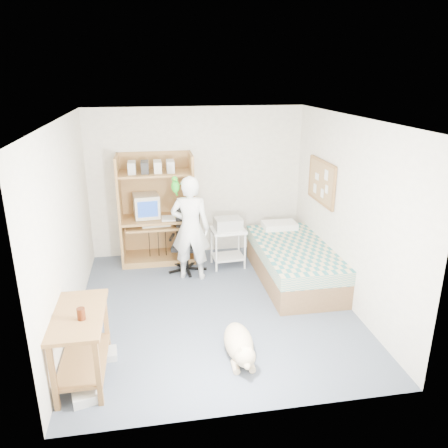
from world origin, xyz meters
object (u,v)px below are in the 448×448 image
at_px(computer_hutch, 157,213).
at_px(bed, 293,262).
at_px(office_chair, 187,249).
at_px(printer_cart, 228,241).
at_px(dog, 239,344).
at_px(side_desk, 81,336).
at_px(person, 190,228).

xyz_separation_m(computer_hutch, bed, (2.00, -1.12, -0.53)).
distance_m(office_chair, printer_cart, 0.67).
xyz_separation_m(dog, printer_cart, (0.31, 2.42, 0.26)).
bearing_deg(office_chair, bed, -8.52).
xyz_separation_m(side_desk, office_chair, (1.29, 2.46, -0.15)).
distance_m(bed, person, 1.64).
height_order(side_desk, office_chair, office_chair).
distance_m(bed, office_chair, 1.69).
bearing_deg(dog, bed, 56.65).
xyz_separation_m(computer_hutch, side_desk, (-0.85, -2.94, -0.33)).
relative_size(computer_hutch, side_desk, 1.80).
bearing_deg(person, side_desk, 72.41).
xyz_separation_m(person, printer_cart, (0.63, 0.32, -0.38)).
distance_m(bed, dog, 2.13).
bearing_deg(computer_hutch, dog, -74.38).
bearing_deg(side_desk, printer_cart, 51.72).
height_order(office_chair, printer_cart, office_chair).
xyz_separation_m(computer_hutch, person, (0.48, -0.78, -0.02)).
relative_size(office_chair, dog, 0.98).
relative_size(office_chair, printer_cart, 1.51).
bearing_deg(side_desk, person, 58.40).
relative_size(side_desk, printer_cart, 1.56).
bearing_deg(person, printer_cart, -138.93).
distance_m(bed, side_desk, 3.39).
relative_size(bed, printer_cart, 3.15).
bearing_deg(office_chair, person, -68.95).
distance_m(office_chair, dog, 2.44).
relative_size(side_desk, office_chair, 1.03).
relative_size(computer_hutch, dog, 1.82).
bearing_deg(printer_cart, side_desk, -132.34).
distance_m(computer_hutch, printer_cart, 1.26).
height_order(office_chair, person, person).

